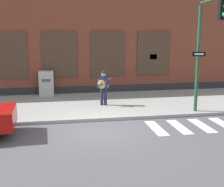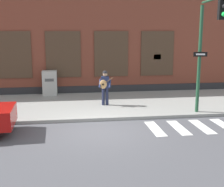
{
  "view_description": "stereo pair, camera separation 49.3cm",
  "coord_description": "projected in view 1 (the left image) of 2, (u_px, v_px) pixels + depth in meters",
  "views": [
    {
      "loc": [
        -1.62,
        -11.25,
        3.75
      ],
      "look_at": [
        0.68,
        1.52,
        1.12
      ],
      "focal_mm": 50.0,
      "sensor_mm": 36.0,
      "label": 1
    },
    {
      "loc": [
        -1.13,
        -11.33,
        3.75
      ],
      "look_at": [
        0.68,
        1.52,
        1.12
      ],
      "focal_mm": 50.0,
      "sensor_mm": 36.0,
      "label": 2
    }
  ],
  "objects": [
    {
      "name": "traffic_light",
      "position": [
        208.0,
        36.0,
        12.51
      ],
      "size": [
        0.8,
        2.88,
        4.86
      ],
      "color": "#1E472D",
      "rests_on": "sidewalk"
    },
    {
      "name": "building_backdrop",
      "position": [
        81.0,
        37.0,
        19.74
      ],
      "size": [
        28.0,
        4.06,
        6.67
      ],
      "color": "brown",
      "rests_on": "ground"
    },
    {
      "name": "crosswalk",
      "position": [
        213.0,
        125.0,
        12.59
      ],
      "size": [
        5.2,
        1.9,
        0.01
      ],
      "color": "silver",
      "rests_on": "ground"
    },
    {
      "name": "sidewalk",
      "position": [
        90.0,
        105.0,
        15.75
      ],
      "size": [
        28.0,
        5.62,
        0.14
      ],
      "color": "gray",
      "rests_on": "ground"
    },
    {
      "name": "ground_plane",
      "position": [
        101.0,
        131.0,
        11.88
      ],
      "size": [
        160.0,
        160.0,
        0.0
      ],
      "primitive_type": "plane",
      "color": "#4C4C51"
    },
    {
      "name": "busker",
      "position": [
        103.0,
        86.0,
        15.17
      ],
      "size": [
        0.72,
        0.61,
        1.69
      ],
      "color": "#1E233D",
      "rests_on": "sidewalk"
    },
    {
      "name": "utility_box",
      "position": [
        46.0,
        83.0,
        17.49
      ],
      "size": [
        0.81,
        0.6,
        1.4
      ],
      "color": "#ADADA8",
      "rests_on": "sidewalk"
    }
  ]
}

